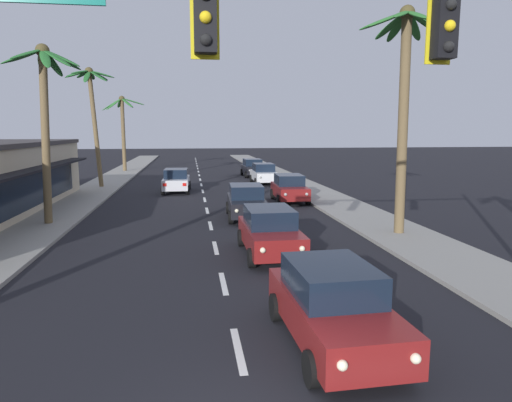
{
  "coord_description": "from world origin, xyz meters",
  "views": [
    {
      "loc": [
        -0.89,
        -6.04,
        4.38
      ],
      "look_at": [
        1.14,
        8.0,
        2.2
      ],
      "focal_mm": 32.18,
      "sensor_mm": 36.0,
      "label": 1
    }
  ],
  "objects_px": {
    "palm_right_second": "(404,81)",
    "sedan_fifth_in_queue": "(246,201)",
    "palm_left_third": "(92,100)",
    "sedan_parked_mid_kerb": "(289,188)",
    "sedan_parked_far_kerb": "(264,173)",
    "traffic_signal_mast": "(449,75)",
    "sedan_lead_at_stop_bar": "(332,305)",
    "sedan_oncoming_far": "(176,180)",
    "palm_left_farthest": "(123,120)",
    "palm_left_second": "(45,97)",
    "sedan_parked_nearest_kerb": "(253,168)",
    "sedan_third_in_queue": "(270,231)"
  },
  "relations": [
    {
      "from": "palm_left_farthest",
      "to": "palm_left_third",
      "type": "bearing_deg",
      "value": -90.99
    },
    {
      "from": "traffic_signal_mast",
      "to": "sedan_lead_at_stop_bar",
      "type": "xyz_separation_m",
      "value": [
        -1.19,
        1.8,
        -4.38
      ]
    },
    {
      "from": "sedan_fifth_in_queue",
      "to": "palm_left_farthest",
      "type": "relative_size",
      "value": 0.56
    },
    {
      "from": "sedan_parked_mid_kerb",
      "to": "sedan_parked_far_kerb",
      "type": "xyz_separation_m",
      "value": [
        -0.02,
        9.95,
        0.0
      ]
    },
    {
      "from": "sedan_third_in_queue",
      "to": "sedan_fifth_in_queue",
      "type": "distance_m",
      "value": 7.03
    },
    {
      "from": "sedan_parked_mid_kerb",
      "to": "sedan_parked_far_kerb",
      "type": "height_order",
      "value": "same"
    },
    {
      "from": "sedan_parked_mid_kerb",
      "to": "sedan_fifth_in_queue",
      "type": "bearing_deg",
      "value": -123.54
    },
    {
      "from": "sedan_third_in_queue",
      "to": "sedan_oncoming_far",
      "type": "xyz_separation_m",
      "value": [
        -3.75,
        17.63,
        0.0
      ]
    },
    {
      "from": "palm_right_second",
      "to": "sedan_parked_mid_kerb",
      "type": "bearing_deg",
      "value": 104.09
    },
    {
      "from": "palm_left_third",
      "to": "sedan_third_in_queue",
      "type": "bearing_deg",
      "value": -64.38
    },
    {
      "from": "sedan_parked_far_kerb",
      "to": "palm_left_second",
      "type": "bearing_deg",
      "value": -128.61
    },
    {
      "from": "sedan_parked_nearest_kerb",
      "to": "palm_left_third",
      "type": "height_order",
      "value": "palm_left_third"
    },
    {
      "from": "sedan_third_in_queue",
      "to": "traffic_signal_mast",
      "type": "bearing_deg",
      "value": -81.86
    },
    {
      "from": "sedan_parked_far_kerb",
      "to": "palm_left_third",
      "type": "relative_size",
      "value": 0.49
    },
    {
      "from": "sedan_fifth_in_queue",
      "to": "sedan_parked_nearest_kerb",
      "type": "relative_size",
      "value": 1.01
    },
    {
      "from": "sedan_lead_at_stop_bar",
      "to": "palm_left_third",
      "type": "xyz_separation_m",
      "value": [
        -9.99,
        27.72,
        5.81
      ]
    },
    {
      "from": "palm_left_second",
      "to": "palm_left_third",
      "type": "bearing_deg",
      "value": 93.2
    },
    {
      "from": "sedan_third_in_queue",
      "to": "sedan_parked_far_kerb",
      "type": "bearing_deg",
      "value": 81.39
    },
    {
      "from": "sedan_oncoming_far",
      "to": "sedan_parked_far_kerb",
      "type": "height_order",
      "value": "same"
    },
    {
      "from": "sedan_parked_nearest_kerb",
      "to": "palm_left_third",
      "type": "distance_m",
      "value": 16.25
    },
    {
      "from": "traffic_signal_mast",
      "to": "sedan_parked_nearest_kerb",
      "type": "relative_size",
      "value": 2.47
    },
    {
      "from": "sedan_third_in_queue",
      "to": "palm_right_second",
      "type": "distance_m",
      "value": 8.3
    },
    {
      "from": "sedan_fifth_in_queue",
      "to": "sedan_parked_mid_kerb",
      "type": "xyz_separation_m",
      "value": [
        3.32,
        5.0,
        0.0
      ]
    },
    {
      "from": "sedan_oncoming_far",
      "to": "palm_left_farthest",
      "type": "relative_size",
      "value": 0.56
    },
    {
      "from": "traffic_signal_mast",
      "to": "sedan_third_in_queue",
      "type": "relative_size",
      "value": 2.48
    },
    {
      "from": "palm_left_second",
      "to": "palm_right_second",
      "type": "height_order",
      "value": "palm_right_second"
    },
    {
      "from": "sedan_fifth_in_queue",
      "to": "sedan_parked_far_kerb",
      "type": "bearing_deg",
      "value": 77.55
    },
    {
      "from": "sedan_third_in_queue",
      "to": "palm_left_farthest",
      "type": "xyz_separation_m",
      "value": [
        -9.67,
        34.96,
        4.62
      ]
    },
    {
      "from": "palm_left_second",
      "to": "sedan_parked_nearest_kerb",
      "type": "bearing_deg",
      "value": 60.49
    },
    {
      "from": "sedan_third_in_queue",
      "to": "sedan_parked_nearest_kerb",
      "type": "height_order",
      "value": "same"
    },
    {
      "from": "palm_left_third",
      "to": "palm_right_second",
      "type": "xyz_separation_m",
      "value": [
        15.74,
        -18.51,
        -0.3
      ]
    },
    {
      "from": "sedan_lead_at_stop_bar",
      "to": "sedan_parked_nearest_kerb",
      "type": "height_order",
      "value": "same"
    },
    {
      "from": "traffic_signal_mast",
      "to": "palm_right_second",
      "type": "relative_size",
      "value": 1.19
    },
    {
      "from": "palm_left_third",
      "to": "palm_right_second",
      "type": "bearing_deg",
      "value": -49.63
    },
    {
      "from": "sedan_parked_nearest_kerb",
      "to": "palm_left_third",
      "type": "relative_size",
      "value": 0.5
    },
    {
      "from": "palm_left_second",
      "to": "palm_left_third",
      "type": "distance_m",
      "value": 14.33
    },
    {
      "from": "palm_left_third",
      "to": "palm_left_farthest",
      "type": "bearing_deg",
      "value": 89.01
    },
    {
      "from": "sedan_oncoming_far",
      "to": "palm_left_farthest",
      "type": "xyz_separation_m",
      "value": [
        -5.92,
        17.34,
        4.62
      ]
    },
    {
      "from": "sedan_parked_mid_kerb",
      "to": "palm_left_farthest",
      "type": "relative_size",
      "value": 0.56
    },
    {
      "from": "traffic_signal_mast",
      "to": "sedan_oncoming_far",
      "type": "height_order",
      "value": "traffic_signal_mast"
    },
    {
      "from": "palm_right_second",
      "to": "sedan_fifth_in_queue",
      "type": "bearing_deg",
      "value": 140.0
    },
    {
      "from": "sedan_parked_far_kerb",
      "to": "palm_left_farthest",
      "type": "bearing_deg",
      "value": 135.04
    },
    {
      "from": "palm_left_second",
      "to": "palm_left_farthest",
      "type": "xyz_separation_m",
      "value": [
        -0.55,
        28.57,
        -0.41
      ]
    },
    {
      "from": "sedan_lead_at_stop_bar",
      "to": "sedan_third_in_queue",
      "type": "height_order",
      "value": "same"
    },
    {
      "from": "palm_right_second",
      "to": "palm_left_second",
      "type": "bearing_deg",
      "value": 164.23
    },
    {
      "from": "sedan_parked_far_kerb",
      "to": "palm_right_second",
      "type": "distance_m",
      "value": 20.71
    },
    {
      "from": "sedan_lead_at_stop_bar",
      "to": "palm_right_second",
      "type": "height_order",
      "value": "palm_right_second"
    },
    {
      "from": "sedan_third_in_queue",
      "to": "sedan_parked_nearest_kerb",
      "type": "xyz_separation_m",
      "value": [
        3.25,
        28.24,
        0.0
      ]
    },
    {
      "from": "sedan_lead_at_stop_bar",
      "to": "palm_left_second",
      "type": "relative_size",
      "value": 0.55
    },
    {
      "from": "sedan_parked_far_kerb",
      "to": "sedan_fifth_in_queue",
      "type": "bearing_deg",
      "value": -102.45
    }
  ]
}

